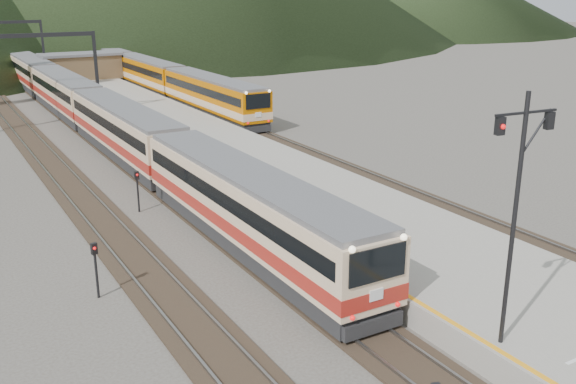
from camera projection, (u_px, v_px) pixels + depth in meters
track_main at (131, 160)px, 44.59m from camera, size 2.60×200.00×0.23m
track_far at (57, 170)px, 42.20m from camera, size 2.60×200.00×0.23m
track_second at (276, 142)px, 50.10m from camera, size 2.60×200.00×0.23m
platform at (217, 151)px, 45.49m from camera, size 8.00×100.00×1.00m
gantry_near at (40, 62)px, 53.92m from camera, size 9.55×0.25×8.00m
gantry_far at (1, 42)px, 74.53m from camera, size 9.55×0.25×8.00m
station_shed at (81, 66)px, 77.84m from camera, size 9.40×4.40×3.10m
main_train at (66, 94)px, 60.78m from camera, size 2.79×95.81×3.41m
second_train at (148, 75)px, 74.72m from camera, size 2.69×55.32×3.29m
signal_mast at (517, 198)px, 18.46m from camera, size 2.20×0.37×7.79m
short_signal_b at (137, 186)px, 34.07m from camera, size 0.24×0.18×2.27m
short_signal_c at (95, 263)px, 24.48m from camera, size 0.25×0.21×2.27m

